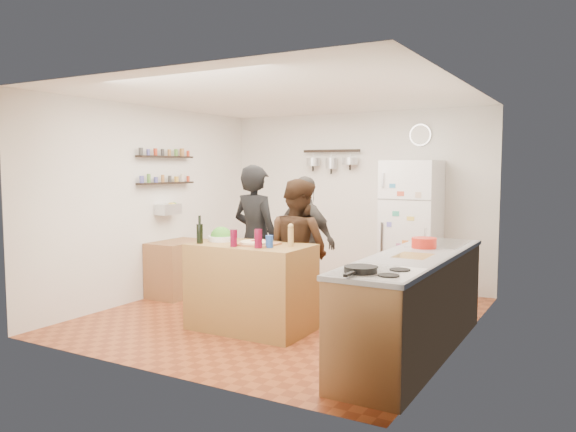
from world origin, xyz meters
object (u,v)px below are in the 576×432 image
Objects in this scene: counter_run at (414,305)px; pepper_mill at (291,237)px; salt_canister at (269,242)px; wine_bottle at (200,234)px; skillet at (361,269)px; fridge at (411,228)px; side_table at (178,268)px; person_center at (298,250)px; prep_island at (251,287)px; person_left at (256,239)px; salad_bowl at (221,238)px; wall_clock at (420,135)px; red_bowl at (424,243)px; person_back at (305,242)px.

pepper_mill is at bearing -177.95° from counter_run.
wine_bottle is at bearing -172.87° from salt_canister.
pepper_mill reaches higher than counter_run.
fridge reaches higher than skillet.
side_table is at bearing 138.96° from wine_bottle.
person_center is (0.77, 0.77, -0.22)m from wine_bottle.
side_table is at bearing 153.94° from prep_island.
person_center is (0.27, 0.55, 0.34)m from prep_island.
person_left is at bearing 144.19° from pepper_mill.
fridge is (0.71, 1.85, 0.11)m from person_center.
fridge is at bearing 108.06° from counter_run.
prep_island is 0.72× the size of person_left.
prep_island reaches higher than side_table.
person_left reaches higher than skillet.
skillet is at bearing -32.36° from salt_canister.
salad_bowl is at bearing -120.69° from fridge.
salad_bowl is 0.93× the size of wall_clock.
fridge is (0.97, 2.40, 0.45)m from prep_island.
prep_island is 0.83m from person_left.
prep_island is 0.78m from wine_bottle.
person_left reaches higher than salad_bowl.
prep_island is 10.16× the size of salt_canister.
wine_bottle is 0.81m from salt_canister.
salad_bowl is 1.36× the size of wine_bottle.
wine_bottle is at bearing -106.50° from salad_bowl.
salt_canister is 1.53m from red_bowl.
salad_bowl is 3.25m from wall_clock.
wine_bottle is 0.69× the size of wall_clock.
red_bowl is at bearing -4.88° from side_table.
red_bowl is 1.97m from fridge.
prep_island is at bearing -176.83° from counter_run.
salt_canister is at bearing -25.45° from side_table.
person_back is 1.58m from fridge.
wine_bottle is 0.12× the size of person_left.
person_back is (-0.40, 1.06, -0.20)m from pepper_mill.
side_table is (-1.22, 1.06, -0.65)m from wine_bottle.
salad_bowl is 1.17m from person_back.
red_bowl is (1.67, 0.55, 0.52)m from prep_island.
person_center is 2.05m from side_table.
salad_bowl is 0.74m from salt_canister.
counter_run is 3.29× the size of side_table.
pepper_mill reaches higher than side_table.
fridge reaches higher than person_back.
pepper_mill reaches higher than skillet.
fridge is 6.00× the size of wall_clock.
prep_island is 4.17× the size of wall_clock.
fridge is 1.29m from wall_clock.
fridge reaches higher than person_center.
person_center is 6.52× the size of red_bowl.
prep_island is 5.00× the size of skillet.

